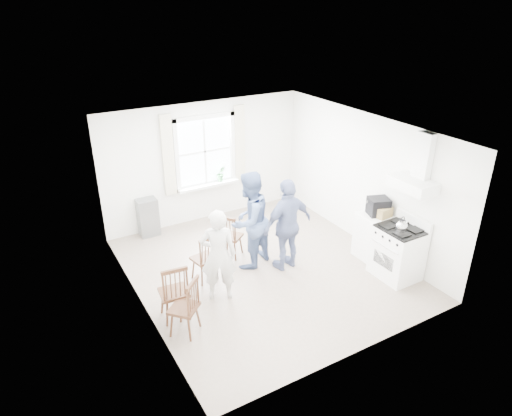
{
  "coord_description": "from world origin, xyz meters",
  "views": [
    {
      "loc": [
        -3.68,
        -6.07,
        4.57
      ],
      "look_at": [
        -0.06,
        0.2,
        1.16
      ],
      "focal_mm": 32.0,
      "sensor_mm": 36.0,
      "label": 1
    }
  ],
  "objects_px": {
    "gas_stove": "(398,252)",
    "stereo_stack": "(378,206)",
    "windsor_chair_c": "(190,301)",
    "person_left": "(218,255)",
    "windsor_chair_a": "(207,254)",
    "person_right": "(288,225)",
    "low_cabinet": "(372,236)",
    "person_mid": "(249,220)",
    "windsor_chair_b": "(175,288)"
  },
  "relations": [
    {
      "from": "gas_stove",
      "to": "stereo_stack",
      "type": "height_order",
      "value": "stereo_stack"
    },
    {
      "from": "windsor_chair_c",
      "to": "person_left",
      "type": "xyz_separation_m",
      "value": [
        0.76,
        0.6,
        0.23
      ]
    },
    {
      "from": "stereo_stack",
      "to": "person_left",
      "type": "bearing_deg",
      "value": 174.37
    },
    {
      "from": "windsor_chair_a",
      "to": "person_right",
      "type": "relative_size",
      "value": 0.52
    },
    {
      "from": "low_cabinet",
      "to": "person_right",
      "type": "bearing_deg",
      "value": 161.91
    },
    {
      "from": "stereo_stack",
      "to": "windsor_chair_a",
      "type": "height_order",
      "value": "stereo_stack"
    },
    {
      "from": "stereo_stack",
      "to": "person_mid",
      "type": "distance_m",
      "value": 2.37
    },
    {
      "from": "windsor_chair_c",
      "to": "person_mid",
      "type": "distance_m",
      "value": 2.11
    },
    {
      "from": "person_right",
      "to": "gas_stove",
      "type": "bearing_deg",
      "value": 135.53
    },
    {
      "from": "low_cabinet",
      "to": "windsor_chair_a",
      "type": "distance_m",
      "value": 3.14
    },
    {
      "from": "stereo_stack",
      "to": "person_right",
      "type": "height_order",
      "value": "person_right"
    },
    {
      "from": "windsor_chair_b",
      "to": "person_mid",
      "type": "relative_size",
      "value": 0.54
    },
    {
      "from": "windsor_chair_a",
      "to": "windsor_chair_b",
      "type": "distance_m",
      "value": 1.13
    },
    {
      "from": "person_mid",
      "to": "windsor_chair_a",
      "type": "bearing_deg",
      "value": -16.64
    },
    {
      "from": "person_right",
      "to": "person_left",
      "type": "bearing_deg",
      "value": 3.11
    },
    {
      "from": "windsor_chair_b",
      "to": "windsor_chair_c",
      "type": "height_order",
      "value": "windsor_chair_b"
    },
    {
      "from": "gas_stove",
      "to": "windsor_chair_a",
      "type": "xyz_separation_m",
      "value": [
        -2.97,
        1.51,
        0.07
      ]
    },
    {
      "from": "windsor_chair_c",
      "to": "person_right",
      "type": "height_order",
      "value": "person_right"
    },
    {
      "from": "stereo_stack",
      "to": "low_cabinet",
      "type": "bearing_deg",
      "value": 159.02
    },
    {
      "from": "person_mid",
      "to": "windsor_chair_b",
      "type": "bearing_deg",
      "value": 1.78
    },
    {
      "from": "low_cabinet",
      "to": "stereo_stack",
      "type": "bearing_deg",
      "value": -20.98
    },
    {
      "from": "gas_stove",
      "to": "person_mid",
      "type": "distance_m",
      "value": 2.66
    },
    {
      "from": "windsor_chair_b",
      "to": "person_left",
      "type": "xyz_separation_m",
      "value": [
        0.83,
        0.22,
        0.2
      ]
    },
    {
      "from": "gas_stove",
      "to": "windsor_chair_a",
      "type": "relative_size",
      "value": 1.24
    },
    {
      "from": "windsor_chair_c",
      "to": "windsor_chair_a",
      "type": "bearing_deg",
      "value": 55.18
    },
    {
      "from": "windsor_chair_a",
      "to": "windsor_chair_c",
      "type": "distance_m",
      "value": 1.36
    },
    {
      "from": "low_cabinet",
      "to": "windsor_chair_b",
      "type": "xyz_separation_m",
      "value": [
        -3.89,
        0.07,
        0.15
      ]
    },
    {
      "from": "gas_stove",
      "to": "person_left",
      "type": "distance_m",
      "value": 3.16
    },
    {
      "from": "windsor_chair_a",
      "to": "person_left",
      "type": "relative_size",
      "value": 0.56
    },
    {
      "from": "person_left",
      "to": "person_right",
      "type": "distance_m",
      "value": 1.49
    },
    {
      "from": "gas_stove",
      "to": "windsor_chair_c",
      "type": "relative_size",
      "value": 1.2
    },
    {
      "from": "windsor_chair_b",
      "to": "person_right",
      "type": "distance_m",
      "value": 2.37
    },
    {
      "from": "stereo_stack",
      "to": "windsor_chair_a",
      "type": "distance_m",
      "value": 3.23
    },
    {
      "from": "stereo_stack",
      "to": "windsor_chair_c",
      "type": "height_order",
      "value": "stereo_stack"
    },
    {
      "from": "low_cabinet",
      "to": "windsor_chair_a",
      "type": "xyz_separation_m",
      "value": [
        -3.04,
        0.81,
        0.1
      ]
    },
    {
      "from": "stereo_stack",
      "to": "gas_stove",
      "type": "bearing_deg",
      "value": -99.24
    },
    {
      "from": "low_cabinet",
      "to": "person_right",
      "type": "relative_size",
      "value": 0.52
    },
    {
      "from": "person_mid",
      "to": "person_right",
      "type": "bearing_deg",
      "value": 118.82
    },
    {
      "from": "windsor_chair_c",
      "to": "stereo_stack",
      "type": "bearing_deg",
      "value": 4.32
    },
    {
      "from": "stereo_stack",
      "to": "windsor_chair_b",
      "type": "height_order",
      "value": "stereo_stack"
    },
    {
      "from": "gas_stove",
      "to": "person_mid",
      "type": "height_order",
      "value": "person_mid"
    },
    {
      "from": "windsor_chair_c",
      "to": "person_right",
      "type": "distance_m",
      "value": 2.4
    },
    {
      "from": "stereo_stack",
      "to": "person_left",
      "type": "xyz_separation_m",
      "value": [
        -3.1,
        0.31,
        -0.26
      ]
    },
    {
      "from": "stereo_stack",
      "to": "person_right",
      "type": "bearing_deg",
      "value": 161.83
    },
    {
      "from": "gas_stove",
      "to": "windsor_chair_b",
      "type": "bearing_deg",
      "value": 168.62
    },
    {
      "from": "person_left",
      "to": "person_mid",
      "type": "relative_size",
      "value": 0.88
    },
    {
      "from": "low_cabinet",
      "to": "windsor_chair_a",
      "type": "height_order",
      "value": "same"
    },
    {
      "from": "windsor_chair_b",
      "to": "person_left",
      "type": "distance_m",
      "value": 0.89
    },
    {
      "from": "gas_stove",
      "to": "person_right",
      "type": "relative_size",
      "value": 0.65
    },
    {
      "from": "low_cabinet",
      "to": "windsor_chair_c",
      "type": "height_order",
      "value": "windsor_chair_c"
    }
  ]
}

